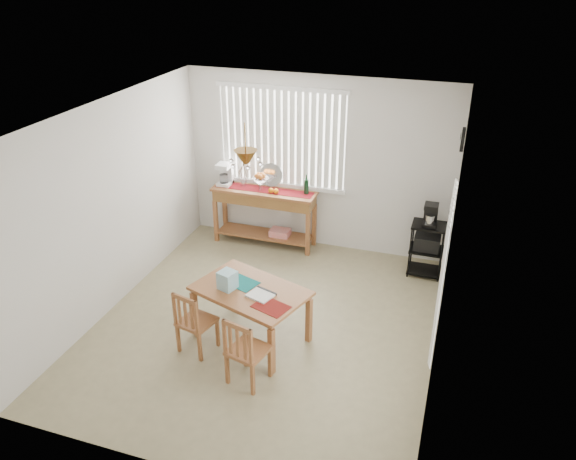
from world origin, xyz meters
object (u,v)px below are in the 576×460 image
(chair_left, at_px, (195,322))
(dining_table, at_px, (251,295))
(sideboard, at_px, (265,203))
(cart_items, at_px, (431,215))
(wire_cart, at_px, (427,244))
(chair_right, at_px, (246,351))

(chair_left, bearing_deg, dining_table, 39.21)
(sideboard, xyz_separation_m, cart_items, (2.45, -0.16, 0.25))
(wire_cart, xyz_separation_m, chair_right, (-1.54, -2.85, -0.06))
(dining_table, relative_size, chair_left, 1.81)
(wire_cart, relative_size, dining_table, 0.54)
(cart_items, relative_size, dining_table, 0.22)
(wire_cart, bearing_deg, dining_table, -129.86)
(cart_items, distance_m, dining_table, 2.79)
(sideboard, distance_m, dining_table, 2.39)
(wire_cart, xyz_separation_m, dining_table, (-1.77, -2.12, 0.13))
(sideboard, height_order, wire_cart, sideboard)
(cart_items, xyz_separation_m, dining_table, (-1.77, -2.13, -0.32))
(cart_items, distance_m, chair_right, 3.28)
(chair_left, bearing_deg, chair_right, -22.29)
(cart_items, relative_size, chair_left, 0.40)
(sideboard, distance_m, chair_left, 2.73)
(wire_cart, bearing_deg, chair_right, -118.41)
(sideboard, xyz_separation_m, chair_right, (0.91, -3.02, -0.27))
(chair_right, bearing_deg, sideboard, 106.72)
(wire_cart, xyz_separation_m, chair_left, (-2.29, -2.54, -0.07))
(dining_table, bearing_deg, chair_left, -140.79)
(dining_table, bearing_deg, cart_items, 50.25)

